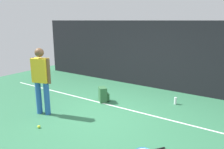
# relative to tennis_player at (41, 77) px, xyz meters

# --- Properties ---
(ground_plane) EXTENTS (12.00, 12.00, 0.00)m
(ground_plane) POSITION_rel_tennis_player_xyz_m (1.37, 0.72, -0.97)
(ground_plane) COLOR #2D6B47
(back_fence) EXTENTS (10.00, 0.10, 2.34)m
(back_fence) POSITION_rel_tennis_player_xyz_m (1.37, 3.72, 0.20)
(back_fence) COLOR black
(back_fence) RESTS_ON ground
(court_line) EXTENTS (9.00, 0.05, 0.00)m
(court_line) POSITION_rel_tennis_player_xyz_m (1.37, 1.43, -0.96)
(court_line) COLOR white
(court_line) RESTS_ON ground
(tennis_player) EXTENTS (0.51, 0.33, 1.70)m
(tennis_player) POSITION_rel_tennis_player_xyz_m (0.00, 0.00, 0.00)
(tennis_player) COLOR #2659A5
(tennis_player) RESTS_ON ground
(backpack) EXTENTS (0.38, 0.38, 0.44)m
(backpack) POSITION_rel_tennis_player_xyz_m (0.76, 1.56, -0.76)
(backpack) COLOR #2D6038
(backpack) RESTS_ON ground
(tennis_ball_near_player) EXTENTS (0.07, 0.07, 0.07)m
(tennis_ball_near_player) POSITION_rel_tennis_player_xyz_m (0.54, -0.59, -0.93)
(tennis_ball_near_player) COLOR #CCE033
(tennis_ball_near_player) RESTS_ON ground
(water_bottle) EXTENTS (0.07, 0.07, 0.20)m
(water_bottle) POSITION_rel_tennis_player_xyz_m (2.62, 2.54, -0.86)
(water_bottle) COLOR white
(water_bottle) RESTS_ON ground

